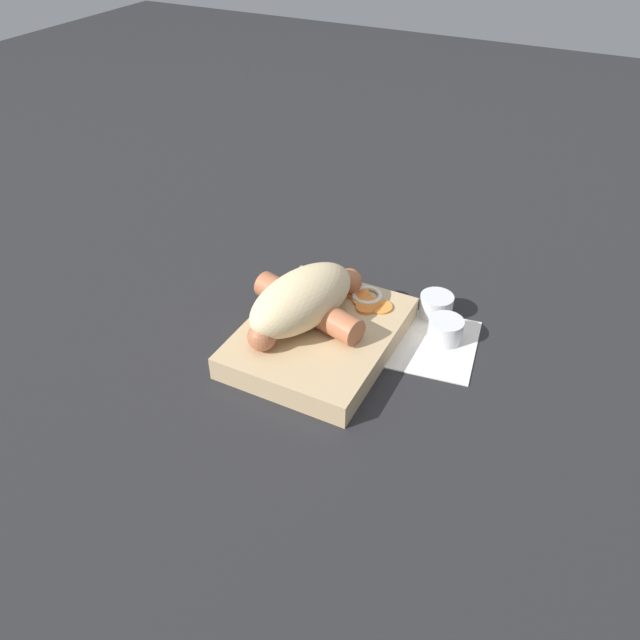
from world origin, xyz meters
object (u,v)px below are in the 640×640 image
(bread_roll, at_px, (303,298))
(sausage, at_px, (308,307))
(food_tray, at_px, (320,336))
(condiment_cup_near, at_px, (445,331))
(condiment_cup_far, at_px, (436,307))

(bread_roll, relative_size, sausage, 0.94)
(sausage, bearing_deg, food_tray, -111.89)
(food_tray, height_order, condiment_cup_near, same)
(bread_roll, relative_size, condiment_cup_far, 3.91)
(food_tray, distance_m, sausage, 0.04)
(food_tray, relative_size, condiment_cup_far, 5.08)
(condiment_cup_near, xyz_separation_m, condiment_cup_far, (0.04, 0.03, 0.00))
(condiment_cup_far, bearing_deg, condiment_cup_near, -148.77)
(bread_roll, xyz_separation_m, condiment_cup_far, (0.12, -0.12, -0.05))
(bread_roll, bearing_deg, sausage, -26.62)
(sausage, height_order, condiment_cup_near, sausage)
(bread_roll, xyz_separation_m, sausage, (0.01, -0.00, -0.02))
(condiment_cup_near, distance_m, condiment_cup_far, 0.05)
(food_tray, bearing_deg, condiment_cup_far, -40.41)
(bread_roll, xyz_separation_m, condiment_cup_near, (0.07, -0.15, -0.05))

